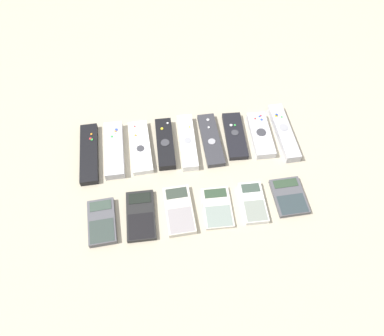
# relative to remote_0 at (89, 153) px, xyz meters

# --- Properties ---
(ground_plane) EXTENTS (3.00, 3.00, 0.00)m
(ground_plane) POSITION_rel_remote_0_xyz_m (0.30, -0.13, -0.01)
(ground_plane) COLOR #B2A88E
(remote_0) EXTENTS (0.05, 0.22, 0.02)m
(remote_0) POSITION_rel_remote_0_xyz_m (0.00, 0.00, 0.00)
(remote_0) COLOR black
(remote_0) RESTS_ON ground_plane
(remote_1) EXTENTS (0.06, 0.20, 0.03)m
(remote_1) POSITION_rel_remote_0_xyz_m (0.07, 0.00, 0.00)
(remote_1) COLOR #B7B7BC
(remote_1) RESTS_ON ground_plane
(remote_2) EXTENTS (0.07, 0.19, 0.02)m
(remote_2) POSITION_rel_remote_0_xyz_m (0.15, 0.00, -0.00)
(remote_2) COLOR white
(remote_2) RESTS_ON ground_plane
(remote_3) EXTENTS (0.05, 0.18, 0.02)m
(remote_3) POSITION_rel_remote_0_xyz_m (0.23, 0.00, 0.00)
(remote_3) COLOR black
(remote_3) RESTS_ON ground_plane
(remote_4) EXTENTS (0.05, 0.20, 0.03)m
(remote_4) POSITION_rel_remote_0_xyz_m (0.30, -0.00, 0.00)
(remote_4) COLOR white
(remote_4) RESTS_ON ground_plane
(remote_5) EXTENTS (0.06, 0.20, 0.02)m
(remote_5) POSITION_rel_remote_0_xyz_m (0.37, 0.00, -0.00)
(remote_5) COLOR #333338
(remote_5) RESTS_ON ground_plane
(remote_6) EXTENTS (0.07, 0.18, 0.02)m
(remote_6) POSITION_rel_remote_0_xyz_m (0.45, 0.01, -0.00)
(remote_6) COLOR black
(remote_6) RESTS_ON ground_plane
(remote_7) EXTENTS (0.06, 0.17, 0.03)m
(remote_7) POSITION_rel_remote_0_xyz_m (0.53, -0.01, 0.00)
(remote_7) COLOR silver
(remote_7) RESTS_ON ground_plane
(remote_8) EXTENTS (0.05, 0.21, 0.03)m
(remote_8) POSITION_rel_remote_0_xyz_m (0.60, -0.01, 0.00)
(remote_8) COLOR #B7B7BC
(remote_8) RESTS_ON ground_plane
(calculator_0) EXTENTS (0.08, 0.13, 0.02)m
(calculator_0) POSITION_rel_remote_0_xyz_m (0.04, -0.23, -0.00)
(calculator_0) COLOR #4C4C51
(calculator_0) RESTS_ON ground_plane
(calculator_1) EXTENTS (0.08, 0.15, 0.01)m
(calculator_1) POSITION_rel_remote_0_xyz_m (0.14, -0.23, -0.00)
(calculator_1) COLOR black
(calculator_1) RESTS_ON ground_plane
(calculator_2) EXTENTS (0.08, 0.15, 0.02)m
(calculator_2) POSITION_rel_remote_0_xyz_m (0.24, -0.23, -0.00)
(calculator_2) COLOR beige
(calculator_2) RESTS_ON ground_plane
(calculator_3) EXTENTS (0.08, 0.13, 0.01)m
(calculator_3) POSITION_rel_remote_0_xyz_m (0.35, -0.23, -0.00)
(calculator_3) COLOR beige
(calculator_3) RESTS_ON ground_plane
(calculator_4) EXTENTS (0.07, 0.13, 0.02)m
(calculator_4) POSITION_rel_remote_0_xyz_m (0.45, -0.23, -0.00)
(calculator_4) COLOR silver
(calculator_4) RESTS_ON ground_plane
(calculator_5) EXTENTS (0.09, 0.12, 0.02)m
(calculator_5) POSITION_rel_remote_0_xyz_m (0.55, -0.23, -0.00)
(calculator_5) COLOR #4C4C51
(calculator_5) RESTS_ON ground_plane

